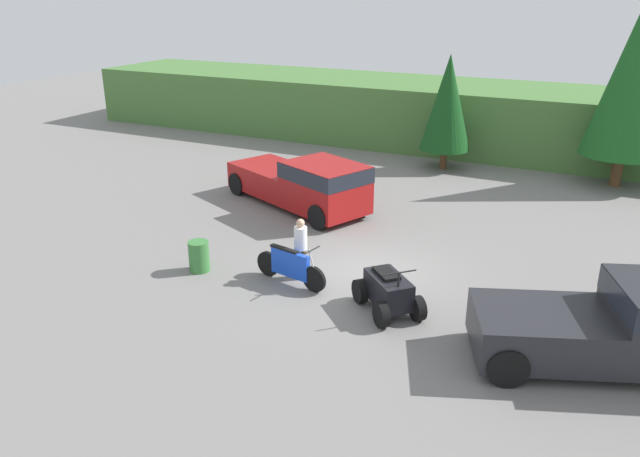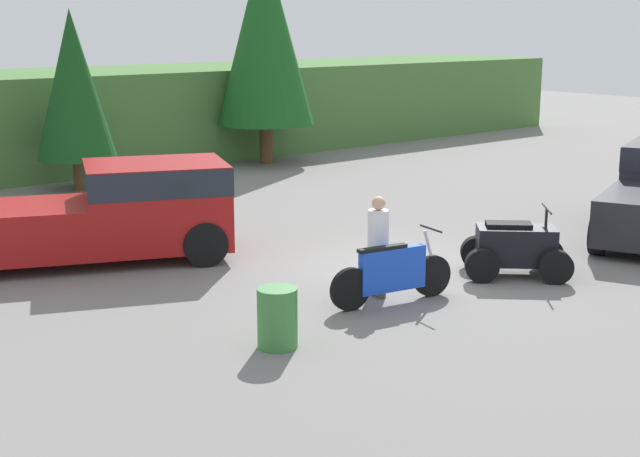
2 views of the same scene
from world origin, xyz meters
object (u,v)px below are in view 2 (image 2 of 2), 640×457
Objects in this scene: rider_person at (378,243)px; steel_barrel at (277,318)px; dirt_bike at (392,274)px; quad_atv at (515,249)px; pickup_truck_red at (102,211)px.

rider_person reaches higher than steel_barrel.
rider_person is (0.08, 0.44, 0.44)m from dirt_bike.
rider_person is (-2.81, 0.72, 0.44)m from quad_atv.
steel_barrel is (-2.80, -0.86, -0.50)m from rider_person.
rider_person is at bearing 17.01° from steel_barrel.
steel_barrel is (-0.31, -5.98, -0.56)m from pickup_truck_red.
quad_atv reaches higher than steel_barrel.
rider_person is 2.97m from steel_barrel.
pickup_truck_red is 3.64× the size of rider_person.
pickup_truck_red is 5.69m from rider_person.
pickup_truck_red reaches higher than quad_atv.
quad_atv is 5.61m from steel_barrel.
pickup_truck_red reaches higher than steel_barrel.
quad_atv is at bearing -24.31° from pickup_truck_red.
dirt_bike is 2.74m from steel_barrel.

